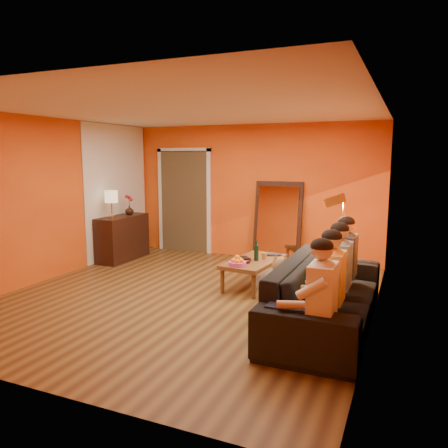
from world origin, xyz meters
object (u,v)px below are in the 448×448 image
at_px(mirror_frame, 278,221).
at_px(person_far_left, 322,302).
at_px(sideboard, 123,238).
at_px(person_mid_left, 332,286).
at_px(person_far_right, 346,263).
at_px(dog, 280,284).
at_px(table_lamp, 112,204).
at_px(vase, 129,210).
at_px(laptop, 272,255).
at_px(person_mid_right, 340,274).
at_px(coffee_table, 254,273).
at_px(tumbler, 264,256).
at_px(wine_bottle, 256,251).
at_px(floor_lamp, 342,247).
at_px(sofa, 326,293).

distance_m(mirror_frame, person_far_left, 4.22).
bearing_deg(person_far_left, sideboard, 147.05).
bearing_deg(person_mid_left, mirror_frame, 115.17).
bearing_deg(mirror_frame, person_far_right, -55.08).
bearing_deg(dog, table_lamp, 161.47).
xyz_separation_m(table_lamp, vase, (0.00, 0.55, -0.17)).
bearing_deg(laptop, person_mid_right, -68.16).
xyz_separation_m(dog, laptop, (-0.48, 1.23, 0.08)).
bearing_deg(vase, coffee_table, -17.93).
bearing_deg(person_mid_right, person_far_left, -90.00).
xyz_separation_m(table_lamp, person_far_right, (4.37, -0.88, -0.49)).
bearing_deg(laptop, mirror_frame, 82.88).
distance_m(sideboard, person_far_left, 5.21).
bearing_deg(mirror_frame, sideboard, -158.84).
relative_size(table_lamp, tumbler, 5.19).
bearing_deg(dog, tumbler, 119.55).
distance_m(person_far_left, tumbler, 2.61).
bearing_deg(wine_bottle, mirror_frame, 96.35).
xyz_separation_m(floor_lamp, person_far_left, (0.13, -2.13, -0.11)).
height_order(dog, vase, vase).
height_order(sideboard, dog, sideboard).
distance_m(sofa, person_far_left, 1.03).
xyz_separation_m(person_mid_left, tumbler, (-1.31, 1.70, -0.14)).
height_order(person_far_right, vase, person_far_right).
bearing_deg(person_far_left, floor_lamp, 93.37).
xyz_separation_m(mirror_frame, vase, (-2.79, -0.83, 0.18)).
xyz_separation_m(table_lamp, tumbler, (3.06, -0.28, -0.64)).
bearing_deg(tumbler, wine_bottle, -112.38).
distance_m(table_lamp, laptop, 3.20).
distance_m(coffee_table, person_mid_left, 2.17).
bearing_deg(sideboard, wine_bottle, -14.11).
xyz_separation_m(person_far_left, vase, (-4.37, 3.08, 0.33)).
height_order(person_far_right, laptop, person_far_right).
bearing_deg(sideboard, laptop, -6.44).
relative_size(floor_lamp, tumbler, 14.65).
height_order(coffee_table, floor_lamp, floor_lamp).
bearing_deg(sofa, person_mid_left, -163.89).
height_order(person_far_right, tumbler, person_far_right).
relative_size(mirror_frame, table_lamp, 2.98).
distance_m(person_mid_left, vase, 5.06).
height_order(person_far_left, vase, person_far_left).
bearing_deg(wine_bottle, sofa, -40.92).
height_order(mirror_frame, laptop, mirror_frame).
bearing_deg(person_far_right, sofa, -101.31).
bearing_deg(person_mid_left, coffee_table, 132.07).
bearing_deg(floor_lamp, table_lamp, 166.45).
bearing_deg(person_mid_left, laptop, 122.85).
relative_size(coffee_table, vase, 6.94).
distance_m(sideboard, person_far_right, 4.53).
distance_m(mirror_frame, vase, 2.92).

